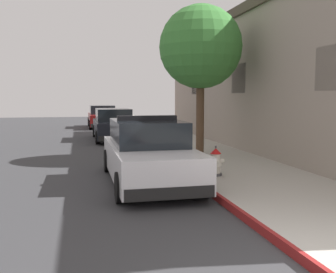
{
  "coord_description": "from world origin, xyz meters",
  "views": [
    {
      "loc": [
        -2.8,
        -3.42,
        2.13
      ],
      "look_at": [
        -0.28,
        7.47,
        1.0
      ],
      "focal_mm": 41.46,
      "sensor_mm": 36.0,
      "label": 1
    }
  ],
  "objects_px": {
    "parked_car_silver_ahead": "(113,125)",
    "street_tree": "(201,48)",
    "parked_car_dark_far": "(102,117)",
    "fire_hydrant": "(216,162)",
    "police_cruiser": "(148,153)"
  },
  "relations": [
    {
      "from": "parked_car_silver_ahead",
      "to": "street_tree",
      "type": "height_order",
      "value": "street_tree"
    },
    {
      "from": "parked_car_silver_ahead",
      "to": "street_tree",
      "type": "bearing_deg",
      "value": -70.07
    },
    {
      "from": "parked_car_dark_far",
      "to": "fire_hydrant",
      "type": "bearing_deg",
      "value": -84.62
    },
    {
      "from": "parked_car_silver_ahead",
      "to": "parked_car_dark_far",
      "type": "height_order",
      "value": "same"
    },
    {
      "from": "parked_car_dark_far",
      "to": "street_tree",
      "type": "height_order",
      "value": "street_tree"
    },
    {
      "from": "police_cruiser",
      "to": "street_tree",
      "type": "xyz_separation_m",
      "value": [
        2.46,
        3.46,
        3.08
      ]
    },
    {
      "from": "parked_car_dark_far",
      "to": "police_cruiser",
      "type": "bearing_deg",
      "value": -89.89
    },
    {
      "from": "police_cruiser",
      "to": "fire_hydrant",
      "type": "relative_size",
      "value": 6.37
    },
    {
      "from": "parked_car_silver_ahead",
      "to": "fire_hydrant",
      "type": "relative_size",
      "value": 6.37
    },
    {
      "from": "fire_hydrant",
      "to": "street_tree",
      "type": "distance_m",
      "value": 5.03
    },
    {
      "from": "fire_hydrant",
      "to": "parked_car_dark_far",
      "type": "bearing_deg",
      "value": 95.38
    },
    {
      "from": "parked_car_dark_far",
      "to": "street_tree",
      "type": "relative_size",
      "value": 0.95
    },
    {
      "from": "parked_car_silver_ahead",
      "to": "fire_hydrant",
      "type": "distance_m",
      "value": 10.52
    },
    {
      "from": "police_cruiser",
      "to": "street_tree",
      "type": "relative_size",
      "value": 0.95
    },
    {
      "from": "parked_car_dark_far",
      "to": "street_tree",
      "type": "xyz_separation_m",
      "value": [
        2.5,
        -14.82,
        3.09
      ]
    }
  ]
}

